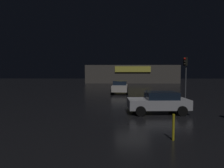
{
  "coord_description": "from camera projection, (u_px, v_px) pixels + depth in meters",
  "views": [
    {
      "loc": [
        -1.31,
        -14.44,
        2.71
      ],
      "look_at": [
        -1.6,
        5.44,
        1.43
      ],
      "focal_mm": 31.48,
      "sensor_mm": 36.0,
      "label": 1
    }
  ],
  "objects": [
    {
      "name": "store_building",
      "position": [
        132.0,
        74.0,
        47.11
      ],
      "size": [
        21.52,
        6.35,
        4.15
      ],
      "color": "#4C4742",
      "rests_on": "ground"
    },
    {
      "name": "car_near",
      "position": [
        159.0,
        102.0,
        12.73
      ],
      "size": [
        3.92,
        2.06,
        1.39
      ],
      "color": "#B7B7BF",
      "rests_on": "ground"
    },
    {
      "name": "traffic_signal_main",
      "position": [
        185.0,
        67.0,
        19.63
      ],
      "size": [
        0.42,
        0.42,
        4.14
      ],
      "color": "#595B60",
      "rests_on": "ground"
    },
    {
      "name": "bollard_kerb_a",
      "position": [
        173.0,
        127.0,
        7.7
      ],
      "size": [
        0.1,
        0.1,
        1.04
      ],
      "primitive_type": "cylinder",
      "color": "gold",
      "rests_on": "ground"
    },
    {
      "name": "car_far",
      "position": [
        120.0,
        87.0,
        24.03
      ],
      "size": [
        2.24,
        4.13,
        1.55
      ],
      "color": "silver",
      "rests_on": "ground"
    },
    {
      "name": "ground_plane",
      "position": [
        132.0,
        108.0,
        14.56
      ],
      "size": [
        120.0,
        120.0,
        0.0
      ],
      "primitive_type": "plane",
      "color": "black"
    }
  ]
}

